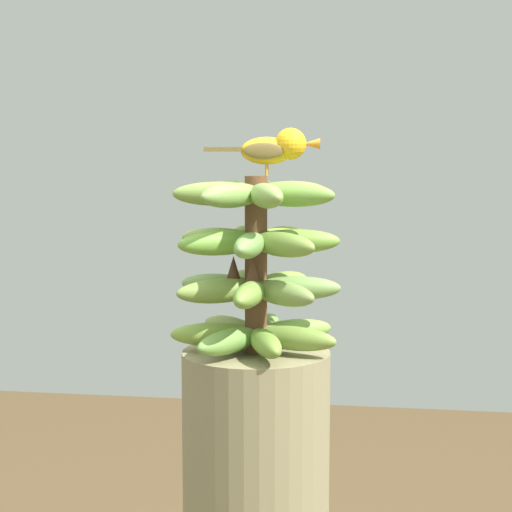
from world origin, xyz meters
TOP-DOWN VIEW (x-y plane):
  - banana_bunch at (-0.00, -0.00)m, footprint 0.31×0.31m
  - perched_bird at (0.03, 0.03)m, footprint 0.21×0.06m

SIDE VIEW (x-z plane):
  - banana_bunch at x=0.00m, z-range 1.23..1.55m
  - perched_bird at x=0.03m, z-range 1.55..1.64m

